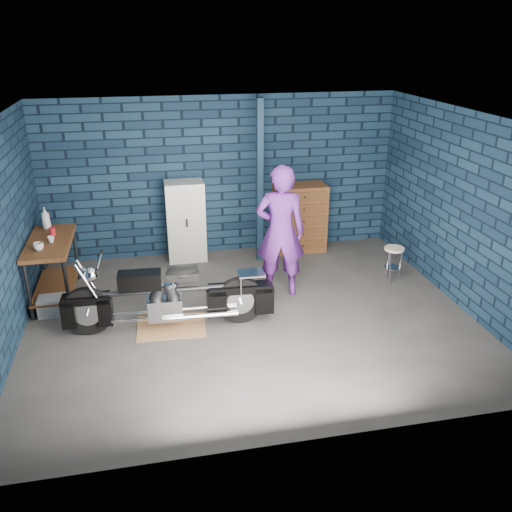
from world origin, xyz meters
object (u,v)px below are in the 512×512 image
(locker, at_px, (186,221))
(tool_chest, at_px, (300,218))
(motorcycle, at_px, (169,292))
(shop_stool, at_px, (393,264))
(person, at_px, (280,232))
(workbench, at_px, (54,270))
(storage_bin, at_px, (54,306))

(locker, bearing_deg, tool_chest, 0.00)
(motorcycle, distance_m, tool_chest, 3.33)
(locker, distance_m, shop_stool, 3.46)
(person, bearing_deg, locker, -40.04)
(workbench, height_order, locker, locker)
(workbench, height_order, tool_chest, tool_chest)
(motorcycle, height_order, locker, locker)
(workbench, xyz_separation_m, shop_stool, (5.10, -0.44, -0.18))
(person, relative_size, tool_chest, 1.64)
(storage_bin, xyz_separation_m, locker, (1.99, 1.59, 0.56))
(workbench, height_order, storage_bin, workbench)
(storage_bin, xyz_separation_m, tool_chest, (3.99, 1.59, 0.47))
(locker, xyz_separation_m, tool_chest, (2.00, 0.00, -0.08))
(shop_stool, bearing_deg, person, -178.30)
(motorcycle, relative_size, locker, 1.71)
(storage_bin, relative_size, tool_chest, 0.34)
(motorcycle, bearing_deg, workbench, 145.82)
(workbench, distance_m, locker, 2.30)
(person, distance_m, storage_bin, 3.35)
(locker, relative_size, shop_stool, 2.46)
(person, relative_size, shop_stool, 3.53)
(motorcycle, relative_size, person, 1.19)
(workbench, distance_m, storage_bin, 0.60)
(locker, height_order, tool_chest, locker)
(person, xyz_separation_m, locker, (-1.24, 1.58, -0.30))
(tool_chest, bearing_deg, workbench, -164.83)
(workbench, bearing_deg, storage_bin, -87.71)
(workbench, distance_m, motorcycle, 1.99)
(workbench, distance_m, shop_stool, 5.12)
(motorcycle, distance_m, shop_stool, 3.59)
(person, height_order, storage_bin, person)
(storage_bin, height_order, tool_chest, tool_chest)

